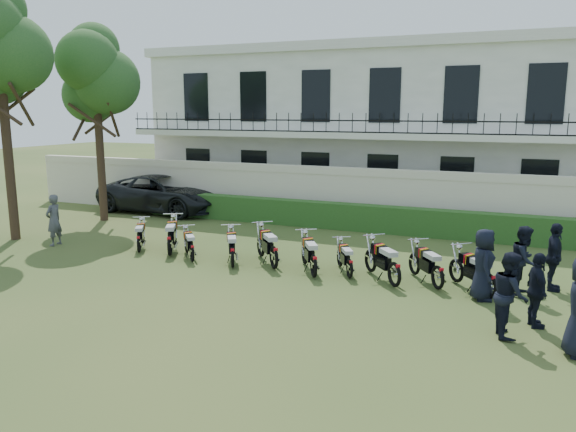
% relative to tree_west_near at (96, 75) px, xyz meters
% --- Properties ---
extents(ground, '(100.00, 100.00, 0.00)m').
position_rel_tree_west_near_xyz_m(ground, '(8.96, -5.00, -5.89)').
color(ground, '#2F4A1D').
rests_on(ground, ground).
extents(perimeter_wall, '(30.00, 0.35, 2.30)m').
position_rel_tree_west_near_xyz_m(perimeter_wall, '(8.96, 3.00, -4.72)').
color(perimeter_wall, beige).
rests_on(perimeter_wall, ground).
extents(hedge, '(18.00, 0.60, 1.00)m').
position_rel_tree_west_near_xyz_m(hedge, '(9.96, 2.20, -5.39)').
color(hedge, '#274A1A').
rests_on(hedge, ground).
extents(building, '(20.40, 9.60, 7.40)m').
position_rel_tree_west_near_xyz_m(building, '(8.96, 8.96, -2.18)').
color(building, white).
rests_on(building, ground).
extents(tree_west_near, '(3.40, 3.20, 7.90)m').
position_rel_tree_west_near_xyz_m(tree_west_near, '(0.00, 0.00, 0.00)').
color(tree_west_near, '#473323').
rests_on(tree_west_near, ground).
extents(motorcycle_0, '(1.01, 1.55, 0.97)m').
position_rel_tree_west_near_xyz_m(motorcycle_0, '(4.75, -3.88, -5.44)').
color(motorcycle_0, black).
rests_on(motorcycle_0, ground).
extents(motorcycle_1, '(1.09, 1.87, 1.13)m').
position_rel_tree_west_near_xyz_m(motorcycle_1, '(5.93, -3.88, -5.37)').
color(motorcycle_1, black).
rests_on(motorcycle_1, ground).
extents(motorcycle_2, '(1.19, 1.34, 0.93)m').
position_rel_tree_west_near_xyz_m(motorcycle_2, '(6.93, -4.18, -5.46)').
color(motorcycle_2, black).
rests_on(motorcycle_2, ground).
extents(motorcycle_3, '(1.04, 1.71, 1.05)m').
position_rel_tree_west_near_xyz_m(motorcycle_3, '(8.36, -4.26, -5.41)').
color(motorcycle_3, black).
rests_on(motorcycle_3, ground).
extents(motorcycle_4, '(1.45, 1.66, 1.15)m').
position_rel_tree_west_near_xyz_m(motorcycle_4, '(9.53, -3.92, -5.36)').
color(motorcycle_4, black).
rests_on(motorcycle_4, ground).
extents(motorcycle_5, '(1.14, 1.76, 1.10)m').
position_rel_tree_west_near_xyz_m(motorcycle_5, '(10.87, -4.26, -5.38)').
color(motorcycle_5, black).
rests_on(motorcycle_5, ground).
extents(motorcycle_6, '(0.94, 1.50, 0.93)m').
position_rel_tree_west_near_xyz_m(motorcycle_6, '(11.78, -3.93, -5.46)').
color(motorcycle_6, black).
rests_on(motorcycle_6, ground).
extents(motorcycle_7, '(1.41, 1.64, 1.13)m').
position_rel_tree_west_near_xyz_m(motorcycle_7, '(13.07, -4.22, -5.37)').
color(motorcycle_7, black).
rests_on(motorcycle_7, ground).
extents(motorcycle_8, '(1.23, 1.63, 1.06)m').
position_rel_tree_west_near_xyz_m(motorcycle_8, '(14.13, -3.98, -5.40)').
color(motorcycle_8, black).
rests_on(motorcycle_8, ground).
extents(motorcycle_9, '(1.36, 1.62, 1.10)m').
position_rel_tree_west_near_xyz_m(motorcycle_9, '(15.37, -4.25, -5.38)').
color(motorcycle_9, black).
rests_on(motorcycle_9, ground).
extents(suv, '(6.05, 2.96, 1.65)m').
position_rel_tree_west_near_xyz_m(suv, '(1.13, 2.58, -5.06)').
color(suv, black).
rests_on(suv, ground).
extents(inspector, '(0.45, 0.66, 1.74)m').
position_rel_tree_west_near_xyz_m(inspector, '(1.47, -4.14, -5.02)').
color(inspector, '#59595E').
rests_on(inspector, ground).
extents(officer_1, '(0.84, 0.98, 1.75)m').
position_rel_tree_west_near_xyz_m(officer_1, '(15.88, -6.40, -5.01)').
color(officer_1, black).
rests_on(officer_1, ground).
extents(officer_2, '(0.67, 1.02, 1.61)m').
position_rel_tree_west_near_xyz_m(officer_2, '(16.39, -5.68, -5.08)').
color(officer_2, black).
rests_on(officer_2, ground).
extents(officer_3, '(0.72, 0.95, 1.75)m').
position_rel_tree_west_near_xyz_m(officer_3, '(15.22, -4.28, -5.02)').
color(officer_3, black).
rests_on(officer_3, ground).
extents(officer_4, '(0.86, 0.99, 1.73)m').
position_rel_tree_west_near_xyz_m(officer_4, '(16.12, -3.45, -5.02)').
color(officer_4, black).
rests_on(officer_4, ground).
extents(officer_5, '(0.44, 1.03, 1.74)m').
position_rel_tree_west_near_xyz_m(officer_5, '(16.81, -2.84, -5.02)').
color(officer_5, black).
rests_on(officer_5, ground).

